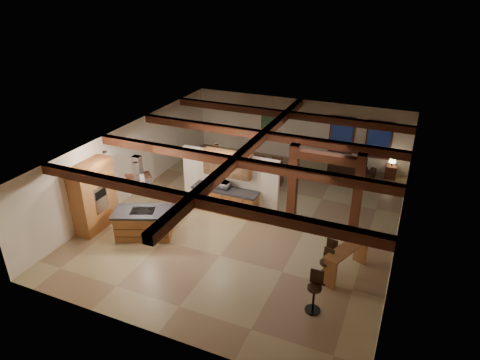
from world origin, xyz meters
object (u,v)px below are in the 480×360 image
object	(u,v)px
kitchen_island	(144,223)
sofa	(352,168)
bar_counter	(347,256)
dining_table	(256,183)

from	to	relation	value
kitchen_island	sofa	size ratio (longest dim) A/B	1.11
sofa	bar_counter	distance (m)	7.15
kitchen_island	bar_counter	bearing A→B (deg)	5.21
kitchen_island	bar_counter	world-z (taller)	kitchen_island
sofa	dining_table	bearing A→B (deg)	49.34
kitchen_island	sofa	world-z (taller)	kitchen_island
kitchen_island	dining_table	xyz separation A→B (m)	(2.18, 4.68, -0.19)
sofa	bar_counter	world-z (taller)	bar_counter
dining_table	bar_counter	size ratio (longest dim) A/B	0.90
dining_table	sofa	bearing A→B (deg)	60.16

